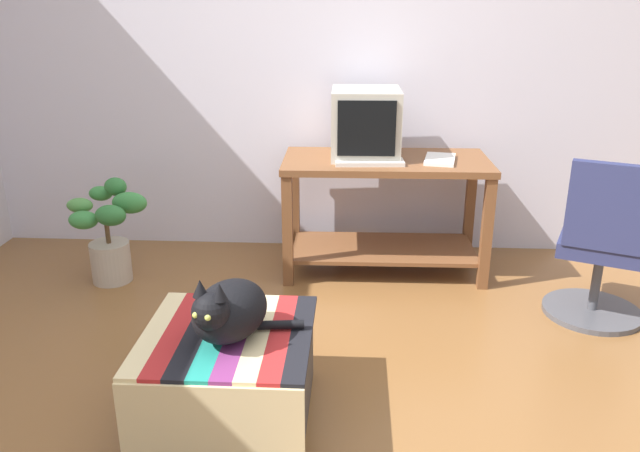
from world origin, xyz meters
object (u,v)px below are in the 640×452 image
book (440,159)px  ottoman_with_blanket (229,374)px  potted_plant (109,237)px  tv_monitor (366,124)px  office_chair (601,252)px  keyboard (369,162)px  desk (385,196)px  cat (228,311)px

book → ottoman_with_blanket: size_ratio=0.41×
potted_plant → tv_monitor: bearing=13.0°
book → office_chair: office_chair is taller
potted_plant → ottoman_with_blanket: bearing=-52.4°
keyboard → potted_plant: keyboard is taller
desk → book: size_ratio=4.38×
keyboard → potted_plant: (-1.55, -0.16, -0.44)m
cat → potted_plant: bearing=145.5°
desk → cat: 1.73m
book → office_chair: bearing=-25.7°
book → cat: size_ratio=0.62×
cat → office_chair: office_chair is taller
ottoman_with_blanket → cat: 0.31m
ottoman_with_blanket → book: bearing=56.6°
keyboard → cat: (-0.56, -1.46, -0.23)m
desk → potted_plant: bearing=-170.8°
potted_plant → keyboard: bearing=5.7°
keyboard → cat: keyboard is taller
desk → ottoman_with_blanket: size_ratio=1.79×
tv_monitor → desk: bearing=-25.0°
ottoman_with_blanket → potted_plant: potted_plant is taller
cat → potted_plant: size_ratio=0.73×
book → cat: bearing=-111.9°
cat → office_chair: bearing=47.5°
office_chair → desk: bearing=-6.0°
keyboard → office_chair: 1.34m
keyboard → ottoman_with_blanket: (-0.58, -1.42, -0.54)m
keyboard → ottoman_with_blanket: 1.62m
ottoman_with_blanket → potted_plant: bearing=127.6°
keyboard → tv_monitor: bearing=93.5°
ottoman_with_blanket → potted_plant: (-0.97, 1.26, 0.10)m
potted_plant → office_chair: size_ratio=0.72×
desk → office_chair: (1.10, -0.61, -0.10)m
keyboard → book: bearing=9.5°
tv_monitor → book: size_ratio=1.61×
desk → potted_plant: (-1.65, -0.29, -0.20)m
book → office_chair: 1.03m
book → potted_plant: bearing=-162.4°
cat → office_chair: size_ratio=0.52×
potted_plant → office_chair: (2.75, -0.32, 0.10)m
desk → book: (0.32, -0.04, 0.24)m
desk → potted_plant: 1.69m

